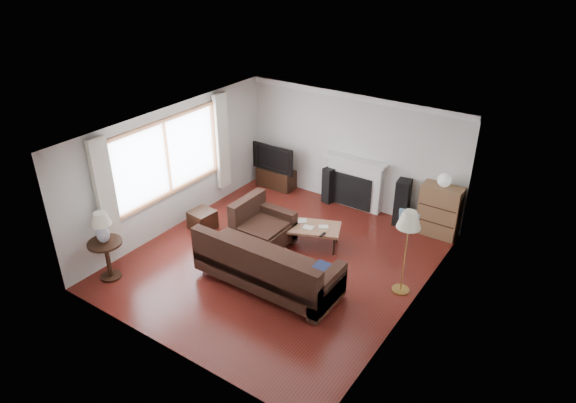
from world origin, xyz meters
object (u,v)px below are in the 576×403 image
Objects in this scene: coffee_table at (310,236)px; side_table at (108,260)px; tv_stand at (276,178)px; sectional_sofa at (268,264)px; bookshelf at (440,211)px; floor_lamp at (405,253)px.

side_table reaches higher than coffee_table.
tv_stand is 1.24× the size of side_table.
sectional_sofa reaches higher than side_table.
coffee_table is (-1.87, -1.77, -0.32)m from bookshelf.
bookshelf is 6.26m from side_table.
floor_lamp reaches higher than bookshelf.
bookshelf is 0.39× the size of sectional_sofa.
floor_lamp is 5.05m from side_table.
bookshelf is 0.70× the size of floor_lamp.
coffee_table is at bearing 170.43° from floor_lamp.
bookshelf is at bearing 47.41° from side_table.
floor_lamp is (4.04, -2.08, 0.54)m from tv_stand.
tv_stand is 4.59m from side_table.
sectional_sofa reaches higher than tv_stand.
floor_lamp is (1.95, 1.13, 0.32)m from sectional_sofa.
tv_stand is 3.84m from sectional_sofa.
floor_lamp is at bearing -31.87° from coffee_table.
bookshelf is at bearing 93.74° from floor_lamp.
sectional_sofa is at bearing 29.38° from side_table.
floor_lamp is (0.14, -2.11, 0.23)m from bookshelf.
bookshelf is 3.72m from sectional_sofa.
floor_lamp is at bearing 29.72° from side_table.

